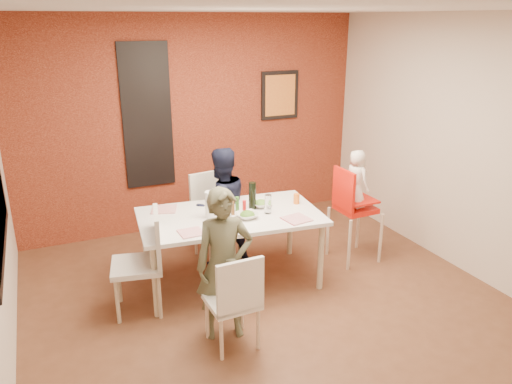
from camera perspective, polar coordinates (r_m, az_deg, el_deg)
name	(u,v)px	position (r m, az deg, el deg)	size (l,w,h in m)	color
ground	(268,302)	(5.00, 1.43, -12.50)	(4.50, 4.50, 0.00)	brown
ceiling	(271,9)	(4.25, 1.75, 20.20)	(4.50, 4.50, 0.02)	silver
wall_back	(194,124)	(6.48, -7.09, 7.72)	(4.50, 0.02, 2.70)	beige
wall_front	(463,289)	(2.74, 22.61, -10.19)	(4.50, 0.02, 2.70)	beige
wall_right	(461,146)	(5.75, 22.36, 4.94)	(0.02, 4.50, 2.70)	beige
brick_accent_wall	(195,124)	(6.46, -7.04, 7.69)	(4.50, 0.02, 2.70)	maroon
glassblock_strip	(147,116)	(6.27, -12.35, 8.45)	(0.55, 0.03, 1.70)	white
glassblock_surround	(147,116)	(6.27, -12.34, 8.44)	(0.60, 0.03, 1.76)	black
art_print_frame	(280,95)	(6.83, 2.73, 10.99)	(0.54, 0.03, 0.64)	black
art_print_canvas	(280,95)	(6.82, 2.79, 10.98)	(0.44, 0.01, 0.54)	orange
dining_table	(230,221)	(5.07, -2.98, -3.29)	(1.91, 1.20, 0.76)	white
chair_near	(235,298)	(4.14, -2.37, -12.00)	(0.41, 0.41, 0.86)	silver
chair_far	(213,210)	(5.73, -4.92, -2.11)	(0.51, 0.51, 0.98)	white
chair_left	(146,257)	(4.75, -12.50, -7.23)	(0.54, 0.54, 0.98)	beige
high_chair	(352,206)	(5.65, 10.94, -1.55)	(0.47, 0.47, 1.09)	red
child_near	(224,265)	(4.24, -3.64, -8.30)	(0.49, 0.32, 1.34)	#52523A
child_far	(221,207)	(5.48, -3.99, -1.77)	(0.65, 0.51, 1.34)	black
toddler	(356,179)	(5.57, 11.39, 1.48)	(0.31, 0.20, 0.64)	white
plate_near_left	(191,233)	(4.65, -7.42, -4.62)	(0.22, 0.22, 0.01)	white
plate_far_mid	(223,202)	(5.37, -3.82, -1.14)	(0.20, 0.20, 0.01)	white
plate_near_right	(297,219)	(4.92, 4.66, -3.10)	(0.24, 0.24, 0.01)	silver
plate_far_left	(164,209)	(5.24, -10.47, -1.95)	(0.25, 0.25, 0.01)	white
salad_bowl_a	(247,215)	(4.94, -1.00, -2.69)	(0.22, 0.22, 0.05)	silver
salad_bowl_b	(261,204)	(5.24, 0.59, -1.38)	(0.22, 0.22, 0.05)	silver
wine_bottle	(252,196)	(5.14, -0.42, -0.43)	(0.08, 0.08, 0.29)	black
wine_glass_a	(228,214)	(4.79, -3.25, -2.50)	(0.07, 0.07, 0.20)	white
wine_glass_b	(268,204)	(5.04, 1.38, -1.39)	(0.07, 0.07, 0.20)	white
paper_towel_roll	(211,205)	(4.94, -5.15, -1.45)	(0.12, 0.12, 0.27)	white
condiment_red	(244,207)	(5.02, -1.35, -1.77)	(0.04, 0.04, 0.15)	red
condiment_green	(237,204)	(5.10, -2.16, -1.39)	(0.04, 0.04, 0.15)	#316822
condiment_brown	(233,208)	(5.01, -2.67, -1.83)	(0.04, 0.04, 0.15)	brown
sippy_cup	(296,199)	(5.33, 4.65, -0.77)	(0.06, 0.06, 0.11)	orange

